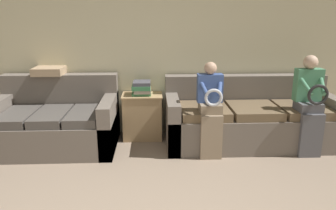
# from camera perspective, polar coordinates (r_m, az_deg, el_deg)

# --- Properties ---
(wall_back) EXTENTS (6.86, 0.06, 2.55)m
(wall_back) POSITION_cam_1_polar(r_m,az_deg,el_deg) (4.68, -3.37, 10.27)
(wall_back) COLOR beige
(wall_back) RESTS_ON ground_plane
(couch_main) EXTENTS (2.27, 0.92, 0.88)m
(couch_main) POSITION_cam_1_polar(r_m,az_deg,el_deg) (4.58, 14.01, -2.50)
(couch_main) COLOR #70665B
(couch_main) RESTS_ON ground_plane
(couch_side) EXTENTS (1.56, 0.99, 0.91)m
(couch_side) POSITION_cam_1_polar(r_m,az_deg,el_deg) (4.55, -18.89, -3.08)
(couch_side) COLOR #70665B
(couch_side) RESTS_ON ground_plane
(child_left_seated) EXTENTS (0.31, 0.37, 1.16)m
(child_left_seated) POSITION_cam_1_polar(r_m,az_deg,el_deg) (3.99, 7.42, -0.19)
(child_left_seated) COLOR gray
(child_left_seated) RESTS_ON ground_plane
(child_right_seated) EXTENTS (0.33, 0.38, 1.23)m
(child_right_seated) POSITION_cam_1_polar(r_m,az_deg,el_deg) (4.37, 23.44, 0.56)
(child_right_seated) COLOR #56565B
(child_right_seated) RESTS_ON ground_plane
(side_shelf) EXTENTS (0.55, 0.40, 0.63)m
(side_shelf) POSITION_cam_1_polar(r_m,az_deg,el_deg) (4.63, -4.46, -1.86)
(side_shelf) COLOR tan
(side_shelf) RESTS_ON ground_plane
(book_stack) EXTENTS (0.26, 0.30, 0.19)m
(book_stack) POSITION_cam_1_polar(r_m,az_deg,el_deg) (4.52, -4.59, 2.98)
(book_stack) COLOR #3D8451
(book_stack) RESTS_ON side_shelf
(throw_pillow) EXTENTS (0.39, 0.39, 0.10)m
(throw_pillow) POSITION_cam_1_polar(r_m,az_deg,el_deg) (4.76, -19.94, 5.64)
(throw_pillow) COLOR tan
(throw_pillow) RESTS_ON couch_side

